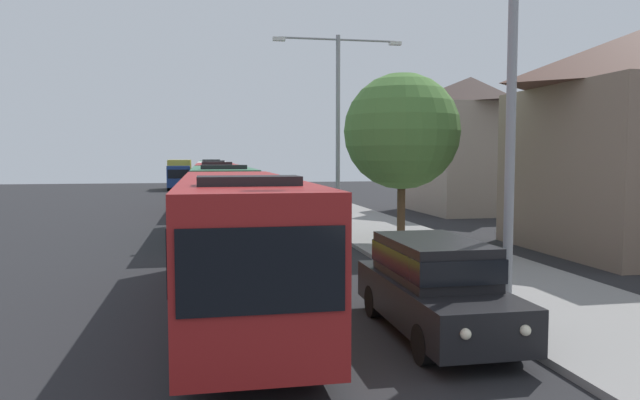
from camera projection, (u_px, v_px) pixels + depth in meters
name	position (u px, v px, depth m)	size (l,w,h in m)	color
bus_lead	(238.00, 237.00, 13.79)	(2.58, 11.63, 3.21)	maroon
bus_second_in_line	(222.00, 198.00, 26.43)	(2.58, 10.88, 3.21)	#33724C
bus_middle	(216.00, 185.00, 38.57)	(2.58, 11.41, 3.21)	maroon
bus_fourth_in_line	(213.00, 178.00, 51.47)	(2.58, 12.24, 3.21)	silver
bus_rear	(211.00, 173.00, 64.81)	(2.58, 12.34, 3.21)	#33724C
white_suv	(434.00, 283.00, 11.88)	(1.86, 5.10, 1.90)	black
box_truck_oncoming	(180.00, 174.00, 63.81)	(2.35, 6.88, 3.15)	navy
streetlamp_near	(511.00, 92.00, 12.15)	(5.40, 0.28, 7.66)	gray
streetlamp_mid	(338.00, 112.00, 27.79)	(6.05, 0.28, 8.96)	gray
roadside_tree	(402.00, 131.00, 23.39)	(4.54, 4.54, 6.64)	#4C3823
house_distant_gabled	(470.00, 144.00, 37.67)	(6.40, 7.78, 8.49)	gray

